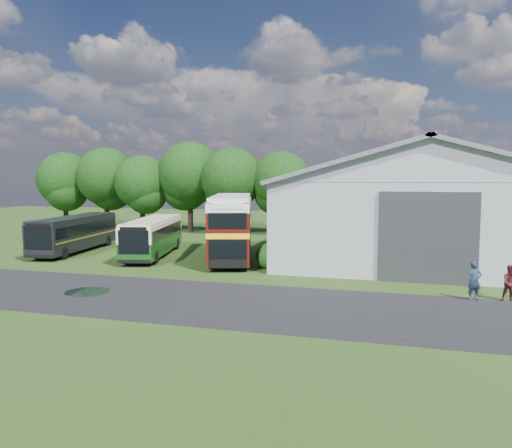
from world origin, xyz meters
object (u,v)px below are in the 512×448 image
(storage_shed, at_px, (420,198))
(bus_maroon_double, at_px, (232,228))
(bus_green_single, at_px, (153,236))
(bus_dark_single, at_px, (75,233))
(visitor_b, at_px, (511,284))
(visitor_a, at_px, (474,281))

(storage_shed, xyz_separation_m, bus_maroon_double, (-12.82, -7.28, -1.91))
(bus_green_single, bearing_deg, storage_shed, 8.01)
(storage_shed, relative_size, bus_dark_single, 2.42)
(bus_maroon_double, height_order, bus_dark_single, bus_maroon_double)
(bus_green_single, bearing_deg, visitor_b, -32.55)
(storage_shed, height_order, bus_maroon_double, storage_shed)
(storage_shed, bearing_deg, bus_green_single, -158.53)
(bus_dark_single, height_order, visitor_b, bus_dark_single)
(visitor_a, height_order, visitor_b, visitor_a)
(visitor_a, relative_size, visitor_b, 1.09)
(bus_green_single, xyz_separation_m, bus_maroon_double, (6.07, 0.15, 0.79))
(storage_shed, relative_size, bus_green_single, 2.43)
(visitor_b, bearing_deg, bus_dark_single, 160.04)
(bus_maroon_double, distance_m, bus_dark_single, 12.89)
(bus_green_single, bearing_deg, visitor_a, -34.43)
(bus_maroon_double, height_order, visitor_b, bus_maroon_double)
(bus_maroon_double, height_order, visitor_a, bus_maroon_double)
(storage_shed, bearing_deg, visitor_a, -82.72)
(visitor_b, bearing_deg, storage_shed, 98.36)
(visitor_a, distance_m, visitor_b, 1.61)
(bus_green_single, xyz_separation_m, visitor_b, (22.45, -7.77, -0.61))
(bus_maroon_double, bearing_deg, visitor_b, -42.09)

